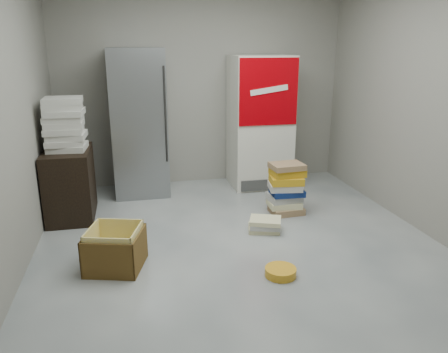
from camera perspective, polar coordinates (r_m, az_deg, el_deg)
ground at (r=4.25m, az=2.94°, el=-10.28°), size 5.00×5.00×0.00m
room_shell at (r=3.78m, az=3.36°, el=14.74°), size 4.04×5.04×2.82m
steel_fridge at (r=5.86m, az=-11.04°, el=6.87°), size 0.70×0.72×1.90m
coke_cooler at (r=6.12m, az=4.72°, el=7.11°), size 0.80×0.73×1.80m
wood_shelf at (r=5.32m, az=-19.45°, el=-0.90°), size 0.50×0.80×0.80m
supply_box_stack at (r=5.16m, az=-20.10°, el=6.45°), size 0.44×0.43×0.58m
phonebook_stack_main at (r=5.20m, az=8.08°, el=-1.56°), size 0.43×0.36×0.61m
phonebook_stack_side at (r=4.75m, az=5.35°, el=-6.28°), size 0.40×0.37×0.15m
cardboard_box at (r=4.09m, az=-14.02°, el=-9.45°), size 0.59×0.59×0.38m
bucket_lid at (r=3.92m, az=7.40°, el=-12.25°), size 0.31×0.31×0.07m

